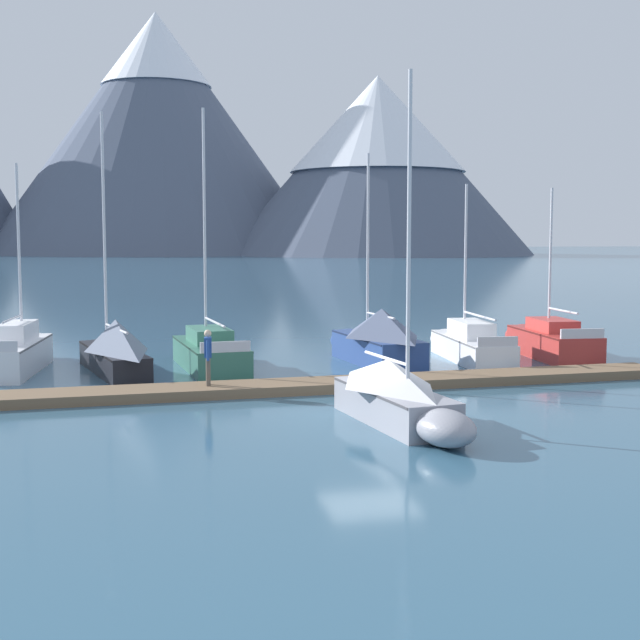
{
  "coord_description": "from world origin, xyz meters",
  "views": [
    {
      "loc": [
        -6.48,
        -22.15,
        4.79
      ],
      "look_at": [
        0.0,
        6.0,
        2.0
      ],
      "focal_mm": 48.82,
      "sensor_mm": 36.0,
      "label": 1
    }
  ],
  "objects_px": {
    "sailboat_mid_dock_port": "(207,350)",
    "sailboat_mid_dock_starboard": "(399,396)",
    "sailboat_outer_slip": "(467,344)",
    "person_on_dock": "(208,354)",
    "sailboat_far_berth": "(375,337)",
    "sailboat_second_berth": "(113,347)",
    "sailboat_nearest_berth": "(21,351)",
    "sailboat_end_of_dock": "(547,340)"
  },
  "relations": [
    {
      "from": "sailboat_mid_dock_port",
      "to": "person_on_dock",
      "type": "distance_m",
      "value": 5.94
    },
    {
      "from": "person_on_dock",
      "to": "sailboat_far_berth",
      "type": "bearing_deg",
      "value": 38.1
    },
    {
      "from": "sailboat_mid_dock_port",
      "to": "sailboat_outer_slip",
      "type": "bearing_deg",
      "value": -1.77
    },
    {
      "from": "sailboat_outer_slip",
      "to": "sailboat_far_berth",
      "type": "bearing_deg",
      "value": -177.01
    },
    {
      "from": "sailboat_mid_dock_starboard",
      "to": "person_on_dock",
      "type": "bearing_deg",
      "value": 128.91
    },
    {
      "from": "sailboat_far_berth",
      "to": "sailboat_end_of_dock",
      "type": "xyz_separation_m",
      "value": [
        7.28,
        0.3,
        -0.34
      ]
    },
    {
      "from": "sailboat_second_berth",
      "to": "sailboat_far_berth",
      "type": "relative_size",
      "value": 1.16
    },
    {
      "from": "sailboat_mid_dock_port",
      "to": "sailboat_outer_slip",
      "type": "distance_m",
      "value": 10.13
    },
    {
      "from": "sailboat_nearest_berth",
      "to": "sailboat_mid_dock_starboard",
      "type": "relative_size",
      "value": 0.84
    },
    {
      "from": "sailboat_nearest_berth",
      "to": "sailboat_far_berth",
      "type": "xyz_separation_m",
      "value": [
        12.9,
        -1.12,
        0.28
      ]
    },
    {
      "from": "sailboat_nearest_berth",
      "to": "sailboat_second_berth",
      "type": "height_order",
      "value": "sailboat_second_berth"
    },
    {
      "from": "sailboat_far_berth",
      "to": "sailboat_end_of_dock",
      "type": "relative_size",
      "value": 1.18
    },
    {
      "from": "sailboat_second_berth",
      "to": "sailboat_mid_dock_port",
      "type": "bearing_deg",
      "value": 13.87
    },
    {
      "from": "sailboat_second_berth",
      "to": "sailboat_far_berth",
      "type": "distance_m",
      "value": 9.68
    },
    {
      "from": "sailboat_far_berth",
      "to": "sailboat_outer_slip",
      "type": "height_order",
      "value": "sailboat_far_berth"
    },
    {
      "from": "sailboat_outer_slip",
      "to": "sailboat_mid_dock_port",
      "type": "bearing_deg",
      "value": 178.23
    },
    {
      "from": "sailboat_far_berth",
      "to": "person_on_dock",
      "type": "distance_m",
      "value": 8.7
    },
    {
      "from": "sailboat_outer_slip",
      "to": "sailboat_end_of_dock",
      "type": "distance_m",
      "value": 3.47
    },
    {
      "from": "sailboat_second_berth",
      "to": "sailboat_mid_dock_port",
      "type": "height_order",
      "value": "sailboat_mid_dock_port"
    },
    {
      "from": "sailboat_mid_dock_port",
      "to": "person_on_dock",
      "type": "xyz_separation_m",
      "value": [
        -0.53,
        -5.88,
        0.66
      ]
    },
    {
      "from": "sailboat_nearest_berth",
      "to": "sailboat_mid_dock_port",
      "type": "height_order",
      "value": "sailboat_mid_dock_port"
    },
    {
      "from": "sailboat_mid_dock_port",
      "to": "sailboat_end_of_dock",
      "type": "height_order",
      "value": "sailboat_mid_dock_port"
    },
    {
      "from": "sailboat_mid_dock_port",
      "to": "person_on_dock",
      "type": "relative_size",
      "value": 5.57
    },
    {
      "from": "sailboat_mid_dock_port",
      "to": "sailboat_mid_dock_starboard",
      "type": "bearing_deg",
      "value": -71.43
    },
    {
      "from": "sailboat_second_berth",
      "to": "sailboat_outer_slip",
      "type": "height_order",
      "value": "sailboat_second_berth"
    },
    {
      "from": "sailboat_mid_dock_starboard",
      "to": "sailboat_nearest_berth",
      "type": "bearing_deg",
      "value": 131.21
    },
    {
      "from": "sailboat_mid_dock_starboard",
      "to": "sailboat_far_berth",
      "type": "height_order",
      "value": "sailboat_mid_dock_starboard"
    },
    {
      "from": "sailboat_second_berth",
      "to": "person_on_dock",
      "type": "bearing_deg",
      "value": -60.74
    },
    {
      "from": "sailboat_mid_dock_port",
      "to": "sailboat_end_of_dock",
      "type": "xyz_separation_m",
      "value": [
        13.59,
        -0.21,
        0.03
      ]
    },
    {
      "from": "sailboat_mid_dock_starboard",
      "to": "sailboat_outer_slip",
      "type": "relative_size",
      "value": 1.19
    },
    {
      "from": "sailboat_mid_dock_starboard",
      "to": "sailboat_second_berth",
      "type": "bearing_deg",
      "value": 124.49
    },
    {
      "from": "sailboat_second_berth",
      "to": "person_on_dock",
      "type": "relative_size",
      "value": 5.42
    },
    {
      "from": "sailboat_second_berth",
      "to": "sailboat_end_of_dock",
      "type": "bearing_deg",
      "value": 2.1
    },
    {
      "from": "sailboat_mid_dock_port",
      "to": "sailboat_outer_slip",
      "type": "height_order",
      "value": "sailboat_mid_dock_port"
    },
    {
      "from": "sailboat_mid_dock_starboard",
      "to": "person_on_dock",
      "type": "distance_m",
      "value": 6.86
    },
    {
      "from": "sailboat_nearest_berth",
      "to": "sailboat_end_of_dock",
      "type": "relative_size",
      "value": 1.09
    },
    {
      "from": "sailboat_mid_dock_starboard",
      "to": "sailboat_far_berth",
      "type": "relative_size",
      "value": 1.11
    },
    {
      "from": "sailboat_nearest_berth",
      "to": "sailboat_second_berth",
      "type": "bearing_deg",
      "value": -24.15
    },
    {
      "from": "sailboat_mid_dock_port",
      "to": "sailboat_end_of_dock",
      "type": "distance_m",
      "value": 13.59
    },
    {
      "from": "sailboat_mid_dock_port",
      "to": "sailboat_outer_slip",
      "type": "relative_size",
      "value": 1.27
    },
    {
      "from": "sailboat_far_berth",
      "to": "sailboat_outer_slip",
      "type": "xyz_separation_m",
      "value": [
        3.81,
        0.2,
        -0.38
      ]
    },
    {
      "from": "sailboat_outer_slip",
      "to": "sailboat_end_of_dock",
      "type": "relative_size",
      "value": 1.1
    }
  ]
}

